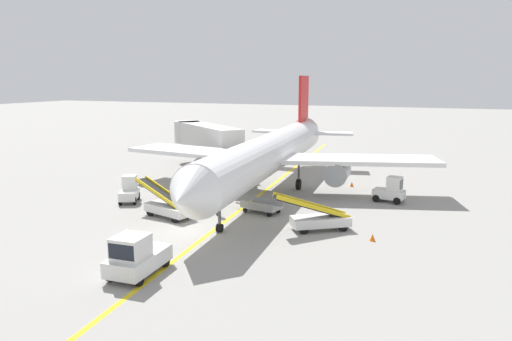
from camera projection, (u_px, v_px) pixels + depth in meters
ground_plane at (194, 232)px, 31.00m from camera, size 300.00×300.00×0.00m
taxi_line_yellow at (235, 214)px, 35.31m from camera, size 6.14×79.81×0.01m
airliner at (271, 153)px, 41.67m from camera, size 28.53×35.34×10.10m
jet_bridge at (203, 136)px, 53.08m from camera, size 11.57×9.89×4.85m
pushback_tug at (136, 257)px, 24.03m from camera, size 2.06×3.68×2.20m
baggage_tug_near_wing at (391, 191)px, 38.45m from camera, size 2.58×1.68×2.10m
baggage_tug_by_cargo_door at (129, 190)px, 38.58m from camera, size 2.21×2.73×2.10m
belt_loader_forward_hold at (168, 206)px, 34.32m from camera, size 5.15×2.66×2.59m
belt_loader_aft_hold at (319, 218)px, 31.34m from camera, size 4.87×3.79×2.59m
baggage_cart_loaded at (261, 207)px, 35.46m from camera, size 3.84×2.11×0.94m
ground_crew_marshaller at (218, 203)px, 34.69m from camera, size 0.36×0.24×1.70m
safety_cone_nose_left at (265, 200)px, 38.34m from camera, size 0.36×0.36×0.44m
safety_cone_nose_right at (372, 237)px, 29.32m from camera, size 0.36×0.36×0.44m
safety_cone_wingtip_left at (352, 184)px, 44.18m from camera, size 0.36×0.36×0.44m
safety_cone_wingtip_right at (139, 180)px, 45.94m from camera, size 0.36×0.36×0.44m
safety_cone_tail_area at (250, 179)px, 46.38m from camera, size 0.36×0.36×0.44m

